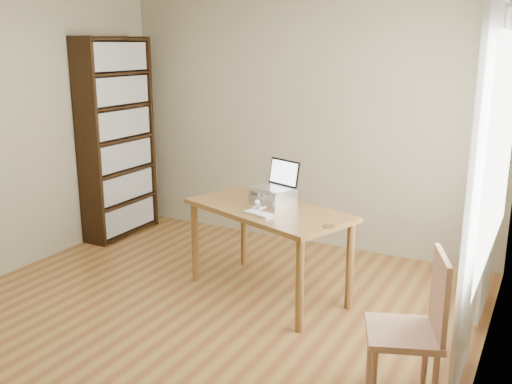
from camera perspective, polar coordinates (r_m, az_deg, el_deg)
name	(u,v)px	position (r m, az deg, el deg)	size (l,w,h in m)	color
room	(175,155)	(3.86, -8.14, 3.65)	(4.04, 4.54, 2.64)	brown
bookshelf	(117,139)	(6.24, -13.71, 5.20)	(0.30, 0.90, 2.10)	black
curtains	(488,181)	(3.96, 22.18, 1.03)	(0.03, 1.90, 2.25)	white
desk	(268,219)	(4.61, 1.23, -2.74)	(1.52, 1.11, 0.75)	brown
laptop_stand	(273,195)	(4.63, 1.68, -0.32)	(0.32, 0.25, 0.13)	silver
laptop	(276,181)	(4.65, 2.00, 1.11)	(0.37, 0.36, 0.23)	silver
keyboard	(259,214)	(4.38, 0.28, -2.18)	(0.27, 0.18, 0.02)	silver
coaster	(329,226)	(4.14, 7.31, -3.43)	(0.09, 0.09, 0.01)	#503A1B
cat	(275,197)	(4.66, 1.94, -0.52)	(0.23, 0.47, 0.14)	#3F3832
chair	(416,327)	(3.39, 15.74, -12.83)	(0.53, 0.52, 0.92)	tan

